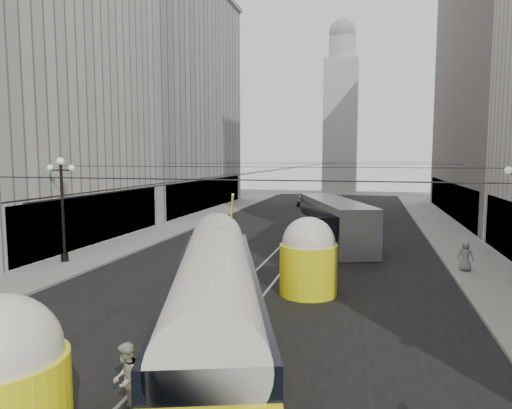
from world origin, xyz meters
The scene contains 16 objects.
road centered at (0.00, 32.50, 0.00)m, with size 20.00×85.00×0.02m, color black.
sidewalk_left centered at (-12.00, 36.00, 0.07)m, with size 4.00×72.00×0.15m, color gray.
sidewalk_right centered at (12.00, 36.00, 0.07)m, with size 4.00×72.00×0.15m, color gray.
rail_left centered at (-0.75, 32.50, 0.00)m, with size 0.12×85.00×0.04m, color gray.
rail_right centered at (0.75, 32.50, 0.00)m, with size 0.12×85.00×0.04m, color gray.
building_left_mid centered at (-20.00, 24.00, 17.31)m, with size 12.60×20.60×34.60m.
building_left_far centered at (-19.99, 48.00, 14.31)m, with size 12.60×28.60×28.60m.
distant_tower centered at (0.00, 80.00, 14.97)m, with size 6.00×6.00×31.36m.
lamppost_left_mid centered at (-12.60, 18.00, 3.74)m, with size 1.86×0.44×6.37m.
catenary centered at (0.12, 31.49, 5.88)m, with size 25.00×72.00×0.23m.
streetcar centered at (0.50, 8.46, 1.85)m, with size 7.27×16.49×3.78m.
city_bus centered at (2.93, 28.76, 1.82)m, with size 6.86×13.58×3.33m.
sedan_white_far centered at (4.91, 42.68, 0.64)m, with size 2.14×4.60×1.42m.
sedan_dark_far centered at (-3.00, 55.33, 0.58)m, with size 2.26×4.27×1.28m.
pedestrian_crossing_b centered at (-0.30, 3.97, 0.94)m, with size 0.92×0.72×1.89m, color beige.
pedestrian_sidewalk_right centered at (10.83, 21.49, 1.00)m, with size 0.83×0.51×1.70m, color gray.
Camera 1 is at (5.53, -5.83, 6.50)m, focal length 32.00 mm.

